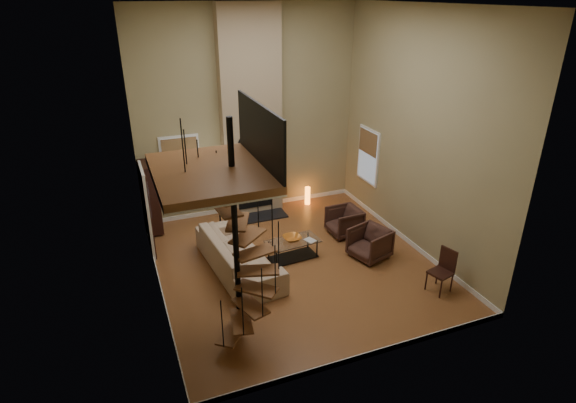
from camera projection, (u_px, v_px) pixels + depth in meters
name	position (u px, v px, depth m)	size (l,w,h in m)	color
ground	(294.00, 264.00, 10.73)	(6.00, 6.50, 0.01)	#A76736
back_wall	(249.00, 113.00, 12.34)	(6.00, 0.02, 5.50)	tan
front_wall	(379.00, 214.00, 6.83)	(6.00, 0.02, 5.50)	tan
left_wall	(144.00, 168.00, 8.59)	(0.02, 6.50, 5.50)	tan
right_wall	(418.00, 134.00, 10.58)	(0.02, 6.50, 5.50)	tan
ceiling	(296.00, 4.00, 8.45)	(6.00, 6.50, 0.01)	silver
baseboard_back	(252.00, 206.00, 13.45)	(6.00, 0.02, 0.12)	white
baseboard_front	(366.00, 355.00, 7.95)	(6.00, 0.02, 0.12)	white
baseboard_left	(161.00, 289.00, 9.71)	(0.02, 6.50, 0.12)	white
baseboard_right	(405.00, 238.00, 11.69)	(0.02, 6.50, 0.12)	white
chimney_breast	(251.00, 115.00, 12.18)	(1.60, 0.38, 5.50)	tan
hearth	(259.00, 217.00, 12.89)	(1.50, 0.60, 0.04)	black
firebox	(256.00, 195.00, 12.92)	(0.95, 0.02, 0.72)	black
mantel	(256.00, 176.00, 12.60)	(1.70, 0.18, 0.06)	white
mirror_frame	(254.00, 147.00, 12.32)	(0.94, 0.94, 0.10)	black
mirror_disc	(254.00, 147.00, 12.33)	(0.80, 0.80, 0.01)	white
vase_left	(236.00, 173.00, 12.39)	(0.24, 0.24, 0.25)	black
vase_right	(276.00, 168.00, 12.78)	(0.20, 0.20, 0.21)	#185450
window_back	(181.00, 163.00, 12.15)	(1.02, 0.06, 1.52)	white
window_right	(368.00, 155.00, 12.73)	(0.06, 1.02, 1.52)	white
entry_door	(148.00, 211.00, 10.84)	(0.10, 1.05, 2.16)	white
loft	(216.00, 168.00, 7.18)	(1.70, 2.20, 1.09)	brown
spiral_stair	(237.00, 247.00, 7.88)	(1.47, 1.47, 4.06)	black
hutch	(151.00, 197.00, 11.81)	(0.38, 0.81, 1.81)	black
sofa	(238.00, 254.00, 10.35)	(2.82, 1.10, 0.82)	tan
armchair_near	(347.00, 221.00, 11.91)	(0.76, 0.79, 0.72)	#41251E
armchair_far	(372.00, 242.00, 10.91)	(0.80, 0.82, 0.75)	#41251E
coffee_table	(293.00, 247.00, 10.84)	(1.27, 0.72, 0.45)	silver
bowl	(292.00, 238.00, 10.80)	(0.42, 0.42, 0.10)	orange
book	(309.00, 241.00, 10.76)	(0.19, 0.26, 0.03)	gray
floor_lamp	(217.00, 177.00, 11.81)	(0.41, 0.41, 1.71)	black
accent_lamp	(307.00, 196.00, 13.62)	(0.15, 0.15, 0.55)	orange
side_chair	(443.00, 268.00, 9.59)	(0.52, 0.50, 0.92)	black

